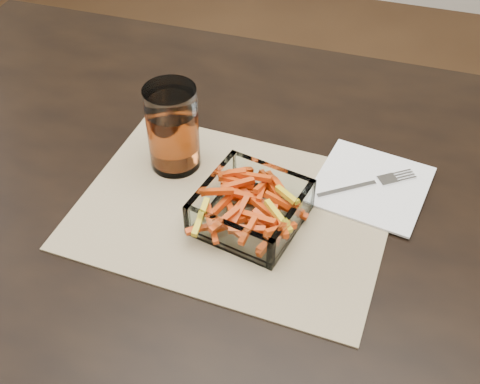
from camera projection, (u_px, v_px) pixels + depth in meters
name	position (u px, v px, depth m)	size (l,w,h in m)	color
dining_table	(302.00, 247.00, 0.96)	(1.60, 0.90, 0.75)	black
placemat	(233.00, 210.00, 0.89)	(0.45, 0.33, 0.00)	tan
glass_bowl	(251.00, 209.00, 0.86)	(0.16, 0.16, 0.05)	white
tumbler	(173.00, 131.00, 0.92)	(0.08, 0.08, 0.14)	white
napkin	(371.00, 185.00, 0.93)	(0.16, 0.16, 0.00)	white
fork	(370.00, 184.00, 0.92)	(0.14, 0.11, 0.00)	silver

